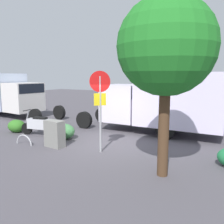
{
  "coord_description": "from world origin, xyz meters",
  "views": [
    {
      "loc": [
        -5.2,
        7.91,
        2.82
      ],
      "look_at": [
        -0.26,
        -0.38,
        1.34
      ],
      "focal_mm": 38.16,
      "sensor_mm": 36.0,
      "label": 1
    }
  ],
  "objects_px": {
    "street_tree": "(166,47)",
    "bike_rack_hoop": "(24,145)",
    "box_truck_near": "(161,100)",
    "motorcycle": "(38,125)",
    "stop_sign": "(100,99)",
    "utility_cabinet": "(55,134)",
    "box_truck_far": "(2,92)"
  },
  "relations": [
    {
      "from": "box_truck_near",
      "to": "utility_cabinet",
      "type": "height_order",
      "value": "box_truck_near"
    },
    {
      "from": "box_truck_far",
      "to": "street_tree",
      "type": "xyz_separation_m",
      "value": [
        -13.5,
        4.38,
        1.92
      ]
    },
    {
      "from": "box_truck_far",
      "to": "motorcycle",
      "type": "height_order",
      "value": "box_truck_far"
    },
    {
      "from": "motorcycle",
      "to": "utility_cabinet",
      "type": "distance_m",
      "value": 2.2
    },
    {
      "from": "box_truck_far",
      "to": "motorcycle",
      "type": "bearing_deg",
      "value": -20.41
    },
    {
      "from": "street_tree",
      "to": "bike_rack_hoop",
      "type": "bearing_deg",
      "value": -0.11
    },
    {
      "from": "box_truck_far",
      "to": "street_tree",
      "type": "height_order",
      "value": "street_tree"
    },
    {
      "from": "motorcycle",
      "to": "stop_sign",
      "type": "relative_size",
      "value": 0.6
    },
    {
      "from": "stop_sign",
      "to": "bike_rack_hoop",
      "type": "relative_size",
      "value": 3.52
    },
    {
      "from": "motorcycle",
      "to": "bike_rack_hoop",
      "type": "relative_size",
      "value": 2.1
    },
    {
      "from": "box_truck_near",
      "to": "street_tree",
      "type": "distance_m",
      "value": 5.52
    },
    {
      "from": "street_tree",
      "to": "utility_cabinet",
      "type": "height_order",
      "value": "street_tree"
    },
    {
      "from": "motorcycle",
      "to": "bike_rack_hoop",
      "type": "bearing_deg",
      "value": 102.91
    },
    {
      "from": "motorcycle",
      "to": "street_tree",
      "type": "height_order",
      "value": "street_tree"
    },
    {
      "from": "stop_sign",
      "to": "street_tree",
      "type": "relative_size",
      "value": 0.61
    },
    {
      "from": "utility_cabinet",
      "to": "box_truck_far",
      "type": "bearing_deg",
      "value": -23.82
    },
    {
      "from": "stop_sign",
      "to": "box_truck_far",
      "type": "bearing_deg",
      "value": -18.16
    },
    {
      "from": "box_truck_near",
      "to": "motorcycle",
      "type": "height_order",
      "value": "box_truck_near"
    },
    {
      "from": "street_tree",
      "to": "utility_cabinet",
      "type": "bearing_deg",
      "value": -5.62
    },
    {
      "from": "motorcycle",
      "to": "utility_cabinet",
      "type": "bearing_deg",
      "value": 141.2
    },
    {
      "from": "box_truck_far",
      "to": "utility_cabinet",
      "type": "relative_size",
      "value": 8.08
    },
    {
      "from": "box_truck_near",
      "to": "stop_sign",
      "type": "xyz_separation_m",
      "value": [
        0.89,
        4.03,
        0.36
      ]
    },
    {
      "from": "street_tree",
      "to": "utility_cabinet",
      "type": "xyz_separation_m",
      "value": [
        4.6,
        -0.45,
        -3.03
      ]
    },
    {
      "from": "box_truck_near",
      "to": "motorcycle",
      "type": "distance_m",
      "value": 6.02
    },
    {
      "from": "box_truck_far",
      "to": "motorcycle",
      "type": "relative_size",
      "value": 4.81
    },
    {
      "from": "bike_rack_hoop",
      "to": "stop_sign",
      "type": "bearing_deg",
      "value": -165.87
    },
    {
      "from": "motorcycle",
      "to": "utility_cabinet",
      "type": "height_order",
      "value": "motorcycle"
    },
    {
      "from": "box_truck_far",
      "to": "box_truck_near",
      "type": "bearing_deg",
      "value": 5.11
    },
    {
      "from": "box_truck_near",
      "to": "stop_sign",
      "type": "bearing_deg",
      "value": 75.8
    },
    {
      "from": "box_truck_near",
      "to": "utility_cabinet",
      "type": "relative_size",
      "value": 6.93
    },
    {
      "from": "street_tree",
      "to": "bike_rack_hoop",
      "type": "distance_m",
      "value": 6.9
    },
    {
      "from": "motorcycle",
      "to": "stop_sign",
      "type": "height_order",
      "value": "stop_sign"
    }
  ]
}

